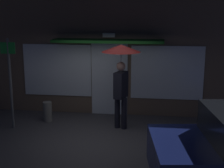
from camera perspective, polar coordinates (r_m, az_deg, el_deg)
The scene contains 6 objects.
ground_plane at distance 8.14m, azimuth -2.61°, elevation -9.99°, with size 18.00×18.00×0.00m, color #423F44.
building_facade at distance 9.86m, azimuth -0.32°, elevation 7.17°, with size 9.57×1.00×4.42m.
person_with_umbrella at distance 8.52m, azimuth 1.58°, elevation 3.26°, with size 1.03×1.03×2.29m.
street_sign_post at distance 9.04m, azimuth -17.50°, elevation 0.95°, with size 0.40×0.07×2.45m.
sidewalk_bollard at distance 9.59m, azimuth -11.28°, elevation -4.79°, with size 0.25×0.25×0.59m, color slate.
sidewalk_bollard_2 at distance 9.00m, azimuth 16.27°, elevation -6.38°, with size 0.20×0.20×0.54m, color #9E998E.
Camera 1 is at (1.35, -7.38, 3.14)m, focal length 51.91 mm.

